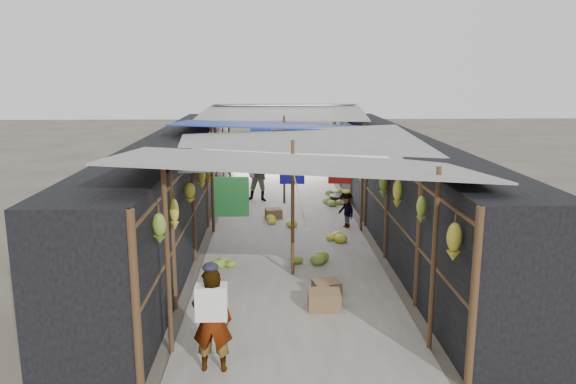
{
  "coord_description": "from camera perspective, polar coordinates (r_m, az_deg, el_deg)",
  "views": [
    {
      "loc": [
        -0.42,
        -7.19,
        3.8
      ],
      "look_at": [
        -0.03,
        4.79,
        1.25
      ],
      "focal_mm": 35.0,
      "sensor_mm": 36.0,
      "label": 1
    }
  ],
  "objects": [
    {
      "name": "black_basin",
      "position": [
        16.94,
        5.36,
        -0.65
      ],
      "size": [
        0.67,
        0.67,
        0.2
      ],
      "primitive_type": "cylinder",
      "color": "black",
      "rests_on": "ground"
    },
    {
      "name": "hanging_bananas",
      "position": [
        13.87,
        -0.13,
        3.19
      ],
      "size": [
        3.96,
        14.25,
        0.83
      ],
      "color": "olive",
      "rests_on": "ground"
    },
    {
      "name": "vendor_elderly",
      "position": [
        7.41,
        -7.72,
        -12.8
      ],
      "size": [
        0.53,
        0.36,
        1.41
      ],
      "primitive_type": "imported",
      "rotation": [
        0.0,
        0.0,
        3.1
      ],
      "color": "silver",
      "rests_on": "ground"
    },
    {
      "name": "crate_back",
      "position": [
        14.9,
        -1.48,
        -2.23
      ],
      "size": [
        0.48,
        0.41,
        0.27
      ],
      "primitive_type": "cube",
      "rotation": [
        0.0,
        0.0,
        0.17
      ],
      "color": "#865F44",
      "rests_on": "ground"
    },
    {
      "name": "aisle_slab",
      "position": [
        14.21,
        -0.11,
        -3.46
      ],
      "size": [
        3.6,
        16.0,
        0.02
      ],
      "primitive_type": "cube",
      "color": "#9E998E",
      "rests_on": "ground"
    },
    {
      "name": "crate_near",
      "position": [
        9.35,
        3.7,
        -10.95
      ],
      "size": [
        0.53,
        0.43,
        0.31
      ],
      "primitive_type": "cube",
      "rotation": [
        0.0,
        0.0,
        -0.02
      ],
      "color": "#865F44",
      "rests_on": "ground"
    },
    {
      "name": "stall_right",
      "position": [
        14.29,
        10.78,
        1.11
      ],
      "size": [
        1.4,
        15.0,
        2.3
      ],
      "primitive_type": "cube",
      "color": "black",
      "rests_on": "ground"
    },
    {
      "name": "market_canopy",
      "position": [
        14.09,
        -0.06,
        6.34
      ],
      "size": [
        5.62,
        15.2,
        2.77
      ],
      "color": "brown",
      "rests_on": "ground"
    },
    {
      "name": "vendor_seated",
      "position": [
        14.02,
        5.92,
        -1.84
      ],
      "size": [
        0.56,
        0.68,
        0.92
      ],
      "primitive_type": "imported",
      "rotation": [
        0.0,
        0.0,
        -1.13
      ],
      "color": "#4B4641",
      "rests_on": "ground"
    },
    {
      "name": "ground",
      "position": [
        8.14,
        1.35,
        -15.82
      ],
      "size": [
        80.0,
        80.0,
        0.0
      ],
      "primitive_type": "plane",
      "color": "#6B6356",
      "rests_on": "ground"
    },
    {
      "name": "floor_bananas",
      "position": [
        14.1,
        0.25,
        -2.92
      ],
      "size": [
        3.85,
        7.27,
        0.36
      ],
      "color": "gold",
      "rests_on": "ground"
    },
    {
      "name": "shopper_blue",
      "position": [
        16.79,
        -3.01,
        1.93
      ],
      "size": [
        0.98,
        0.85,
        1.73
      ],
      "primitive_type": "imported",
      "rotation": [
        0.0,
        0.0,
        -0.25
      ],
      "color": "#225BAA",
      "rests_on": "ground"
    },
    {
      "name": "stall_left",
      "position": [
        14.13,
        -11.13,
        0.97
      ],
      "size": [
        1.4,
        15.0,
        2.3
      ],
      "primitive_type": "cube",
      "color": "black",
      "rests_on": "ground"
    },
    {
      "name": "crate_mid",
      "position": [
        9.9,
        3.94,
        -9.75
      ],
      "size": [
        0.52,
        0.45,
        0.27
      ],
      "primitive_type": "cube",
      "rotation": [
        0.0,
        0.0,
        0.21
      ],
      "color": "#865F44",
      "rests_on": "ground"
    }
  ]
}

